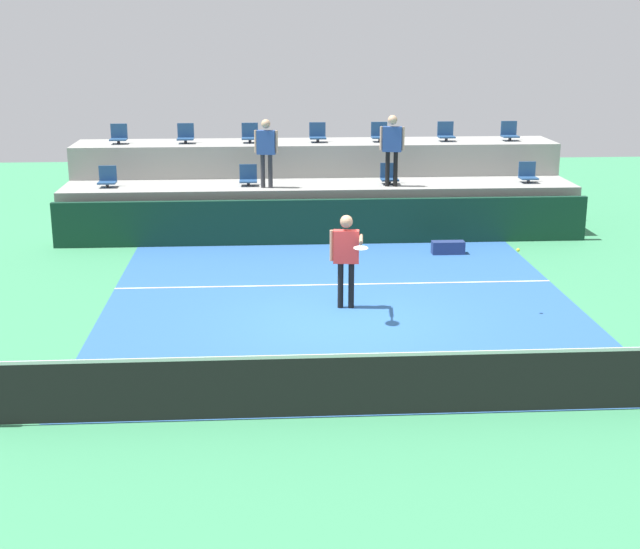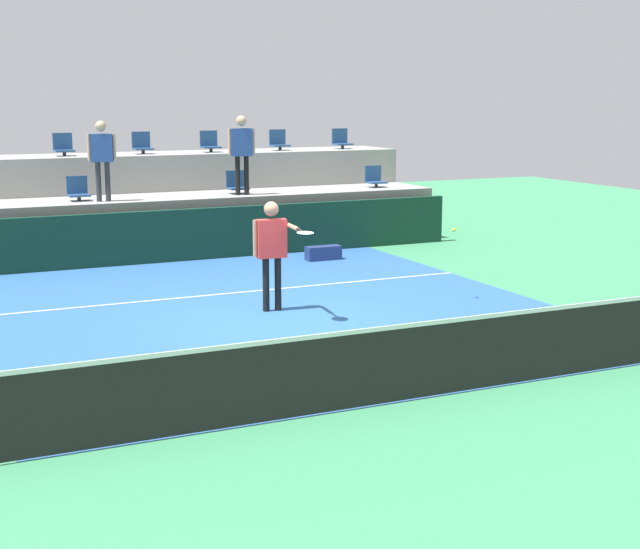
% 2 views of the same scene
% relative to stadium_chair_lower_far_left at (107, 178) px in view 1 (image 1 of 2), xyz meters
% --- Properties ---
extents(ground_plane, '(40.00, 40.00, 0.00)m').
position_rel_stadium_chair_lower_far_left_xyz_m(ground_plane, '(5.34, -7.23, -1.46)').
color(ground_plane, '#388456').
extents(court_inner_paint, '(9.00, 10.00, 0.01)m').
position_rel_stadium_chair_lower_far_left_xyz_m(court_inner_paint, '(5.34, -6.23, -1.46)').
color(court_inner_paint, '#285693').
rests_on(court_inner_paint, ground_plane).
extents(court_service_line, '(9.00, 0.06, 0.00)m').
position_rel_stadium_chair_lower_far_left_xyz_m(court_service_line, '(5.34, -4.83, -1.46)').
color(court_service_line, white).
rests_on(court_service_line, ground_plane).
extents(tennis_net, '(10.48, 0.08, 1.07)m').
position_rel_stadium_chair_lower_far_left_xyz_m(tennis_net, '(5.34, -11.23, -0.97)').
color(tennis_net, black).
rests_on(tennis_net, ground_plane).
extents(sponsor_backboard, '(13.00, 0.16, 1.10)m').
position_rel_stadium_chair_lower_far_left_xyz_m(sponsor_backboard, '(5.34, -1.23, -0.91)').
color(sponsor_backboard, '#0F3323').
rests_on(sponsor_backboard, ground_plane).
extents(seating_tier_lower, '(13.00, 1.80, 1.25)m').
position_rel_stadium_chair_lower_far_left_xyz_m(seating_tier_lower, '(5.34, 0.07, -0.84)').
color(seating_tier_lower, gray).
rests_on(seating_tier_lower, ground_plane).
extents(seating_tier_upper, '(13.00, 1.80, 2.10)m').
position_rel_stadium_chair_lower_far_left_xyz_m(seating_tier_upper, '(5.34, 1.87, -0.41)').
color(seating_tier_upper, gray).
rests_on(seating_tier_upper, ground_plane).
extents(stadium_chair_lower_far_left, '(0.44, 0.40, 0.52)m').
position_rel_stadium_chair_lower_far_left_xyz_m(stadium_chair_lower_far_left, '(0.00, 0.00, 0.00)').
color(stadium_chair_lower_far_left, '#2D2D33').
rests_on(stadium_chair_lower_far_left, seating_tier_lower).
extents(stadium_chair_lower_left, '(0.44, 0.40, 0.52)m').
position_rel_stadium_chair_lower_far_left_xyz_m(stadium_chair_lower_left, '(3.52, 0.00, 0.00)').
color(stadium_chair_lower_left, '#2D2D33').
rests_on(stadium_chair_lower_left, seating_tier_lower).
extents(stadium_chair_lower_right, '(0.44, 0.40, 0.52)m').
position_rel_stadium_chair_lower_far_left_xyz_m(stadium_chair_lower_right, '(7.11, 0.00, 0.00)').
color(stadium_chair_lower_right, '#2D2D33').
rests_on(stadium_chair_lower_right, seating_tier_lower).
extents(stadium_chair_lower_far_right, '(0.44, 0.40, 0.52)m').
position_rel_stadium_chair_lower_far_left_xyz_m(stadium_chair_lower_far_right, '(10.70, 0.00, 0.00)').
color(stadium_chair_lower_far_right, '#2D2D33').
rests_on(stadium_chair_lower_far_right, seating_tier_lower).
extents(stadium_chair_upper_far_left, '(0.44, 0.40, 0.52)m').
position_rel_stadium_chair_lower_far_left_xyz_m(stadium_chair_upper_far_left, '(0.06, 1.80, 0.85)').
color(stadium_chair_upper_far_left, '#2D2D33').
rests_on(stadium_chair_upper_far_left, seating_tier_upper).
extents(stadium_chair_upper_left, '(0.44, 0.40, 0.52)m').
position_rel_stadium_chair_lower_far_left_xyz_m(stadium_chair_upper_left, '(1.83, 1.80, 0.85)').
color(stadium_chair_upper_left, '#2D2D33').
rests_on(stadium_chair_upper_left, seating_tier_upper).
extents(stadium_chair_upper_mid_left, '(0.44, 0.40, 0.52)m').
position_rel_stadium_chair_lower_far_left_xyz_m(stadium_chair_upper_mid_left, '(3.55, 1.80, 0.85)').
color(stadium_chair_upper_mid_left, '#2D2D33').
rests_on(stadium_chair_upper_mid_left, seating_tier_upper).
extents(stadium_chair_upper_center, '(0.44, 0.40, 0.52)m').
position_rel_stadium_chair_lower_far_left_xyz_m(stadium_chair_upper_center, '(5.38, 1.80, 0.85)').
color(stadium_chair_upper_center, '#2D2D33').
rests_on(stadium_chair_upper_center, seating_tier_upper).
extents(stadium_chair_upper_mid_right, '(0.44, 0.40, 0.52)m').
position_rel_stadium_chair_lower_far_left_xyz_m(stadium_chair_upper_mid_right, '(7.07, 1.80, 0.85)').
color(stadium_chair_upper_mid_right, '#2D2D33').
rests_on(stadium_chair_upper_mid_right, seating_tier_upper).
extents(stadium_chair_upper_right, '(0.44, 0.40, 0.52)m').
position_rel_stadium_chair_lower_far_left_xyz_m(stadium_chair_upper_right, '(8.90, 1.80, 0.85)').
color(stadium_chair_upper_right, '#2D2D33').
rests_on(stadium_chair_upper_right, seating_tier_upper).
extents(stadium_chair_upper_far_right, '(0.44, 0.40, 0.52)m').
position_rel_stadium_chair_lower_far_left_xyz_m(stadium_chair_upper_far_right, '(10.66, 1.80, 0.85)').
color(stadium_chair_upper_far_right, '#2D2D33').
rests_on(stadium_chair_upper_far_right, seating_tier_upper).
extents(tennis_player, '(0.63, 1.27, 1.79)m').
position_rel_stadium_chair_lower_far_left_xyz_m(tennis_player, '(5.42, -6.41, -0.36)').
color(tennis_player, black).
rests_on(tennis_player, ground_plane).
extents(spectator_in_grey, '(0.59, 0.27, 1.69)m').
position_rel_stadium_chair_lower_far_left_xyz_m(spectator_in_grey, '(3.98, -0.38, 0.81)').
color(spectator_in_grey, '#2D2D33').
rests_on(spectator_in_grey, seating_tier_lower).
extents(spectator_leaning_on_rail, '(0.62, 0.27, 1.78)m').
position_rel_stadium_chair_lower_far_left_xyz_m(spectator_leaning_on_rail, '(7.10, -0.38, 0.87)').
color(spectator_leaning_on_rail, black).
rests_on(spectator_leaning_on_rail, seating_tier_lower).
extents(tennis_ball, '(0.07, 0.07, 0.07)m').
position_rel_stadium_chair_lower_far_left_xyz_m(tennis_ball, '(8.51, -6.94, -0.24)').
color(tennis_ball, '#CCE033').
extents(equipment_bag, '(0.76, 0.28, 0.30)m').
position_rel_stadium_chair_lower_far_left_xyz_m(equipment_bag, '(8.18, -2.42, -1.31)').
color(equipment_bag, navy).
rests_on(equipment_bag, ground_plane).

